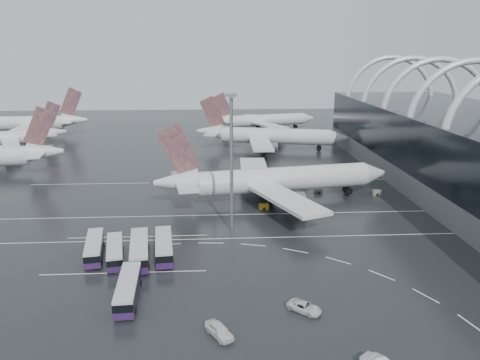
{
  "coord_description": "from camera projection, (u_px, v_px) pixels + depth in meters",
  "views": [
    {
      "loc": [
        -8.35,
        -89.27,
        36.53
      ],
      "look_at": [
        -2.28,
        16.5,
        7.0
      ],
      "focal_mm": 35.0,
      "sensor_mm": 36.0,
      "label": 1
    }
  ],
  "objects": [
    {
      "name": "lane_marking_far",
      "position": [
        243.0,
        181.0,
        134.59
      ],
      "size": [
        120.0,
        0.25,
        0.01
      ],
      "primitive_type": "cube",
      "color": "white",
      "rests_on": "ground"
    },
    {
      "name": "jet_remote_mid",
      "position": [
        12.0,
        138.0,
        175.76
      ],
      "size": [
        39.32,
        32.09,
        17.86
      ],
      "rotation": [
        0.0,
        0.0,
        3.56
      ],
      "color": "silver",
      "rests_on": "ground"
    },
    {
      "name": "bus_row_near_b",
      "position": [
        115.0,
        251.0,
        83.96
      ],
      "size": [
        4.93,
        12.36,
        2.97
      ],
      "rotation": [
        0.0,
        0.0,
        1.76
      ],
      "color": "#261542",
      "rests_on": "ground"
    },
    {
      "name": "airliner_gate_b",
      "position": [
        268.0,
        136.0,
        177.08
      ],
      "size": [
        56.9,
        50.37,
        19.9
      ],
      "rotation": [
        0.0,
        0.0,
        -0.23
      ],
      "color": "silver",
      "rests_on": "ground"
    },
    {
      "name": "bus_row_near_d",
      "position": [
        164.0,
        246.0,
        85.71
      ],
      "size": [
        4.44,
        13.43,
        3.25
      ],
      "rotation": [
        0.0,
        0.0,
        1.68
      ],
      "color": "#261542",
      "rests_on": "ground"
    },
    {
      "name": "gse_cart_belly_b",
      "position": [
        318.0,
        191.0,
        123.64
      ],
      "size": [
        2.04,
        1.21,
        1.11
      ],
      "primitive_type": "cube",
      "color": "slate",
      "rests_on": "ground"
    },
    {
      "name": "bus_row_near_c",
      "position": [
        139.0,
        250.0,
        83.99
      ],
      "size": [
        4.98,
        14.27,
        3.44
      ],
      "rotation": [
        0.0,
        0.0,
        1.7
      ],
      "color": "#261542",
      "rests_on": "ground"
    },
    {
      "name": "gse_cart_belly_e",
      "position": [
        304.0,
        185.0,
        129.19
      ],
      "size": [
        1.95,
        1.15,
        1.06
      ],
      "primitive_type": "cube",
      "color": "gold",
      "rests_on": "ground"
    },
    {
      "name": "lane_marking_near",
      "position": [
        257.0,
        238.0,
        94.19
      ],
      "size": [
        120.0,
        0.25,
        0.01
      ],
      "primitive_type": "cube",
      "color": "white",
      "rests_on": "ground"
    },
    {
      "name": "jet_remote_far",
      "position": [
        34.0,
        123.0,
        206.18
      ],
      "size": [
        48.0,
        38.65,
        20.93
      ],
      "rotation": [
        0.0,
        0.0,
        3.2
      ],
      "color": "silver",
      "rests_on": "ground"
    },
    {
      "name": "lane_marking_mid",
      "position": [
        251.0,
        214.0,
        107.66
      ],
      "size": [
        120.0,
        0.25,
        0.01
      ],
      "primitive_type": "cube",
      "color": "white",
      "rests_on": "ground"
    },
    {
      "name": "floodlight_mast",
      "position": [
        231.0,
        147.0,
        93.21
      ],
      "size": [
        2.18,
        2.18,
        28.38
      ],
      "color": "gray",
      "rests_on": "ground"
    },
    {
      "name": "gse_cart_belly_d",
      "position": [
        377.0,
        192.0,
        122.01
      ],
      "size": [
        2.35,
        1.39,
        1.28
      ],
      "primitive_type": "cube",
      "color": "slate",
      "rests_on": "ground"
    },
    {
      "name": "bus_bay_line_north",
      "position": [
        138.0,
        237.0,
        94.79
      ],
      "size": [
        28.0,
        0.25,
        0.01
      ],
      "primitive_type": "cube",
      "color": "white",
      "rests_on": "ground"
    },
    {
      "name": "van_curve_a",
      "position": [
        304.0,
        307.0,
        67.47
      ],
      "size": [
        5.38,
        5.13,
        1.42
      ],
      "primitive_type": "imported",
      "rotation": [
        0.0,
        0.0,
        0.85
      ],
      "color": "white",
      "rests_on": "ground"
    },
    {
      "name": "bus_row_near_a",
      "position": [
        94.0,
        247.0,
        85.46
      ],
      "size": [
        4.93,
        12.89,
        3.1
      ],
      "rotation": [
        0.0,
        0.0,
        1.74
      ],
      "color": "#261542",
      "rests_on": "ground"
    },
    {
      "name": "bus_row_far_b",
      "position": [
        128.0,
        289.0,
        70.55
      ],
      "size": [
        3.65,
        12.98,
        3.16
      ],
      "rotation": [
        0.0,
        0.0,
        1.63
      ],
      "color": "#261542",
      "rests_on": "ground"
    },
    {
      "name": "ground",
      "position": [
        256.0,
        234.0,
        96.12
      ],
      "size": [
        420.0,
        420.0,
        0.0
      ],
      "primitive_type": "plane",
      "color": "black",
      "rests_on": "ground"
    },
    {
      "name": "airliner_gate_c",
      "position": [
        262.0,
        121.0,
        219.04
      ],
      "size": [
        50.67,
        46.03,
        18.22
      ],
      "rotation": [
        0.0,
        0.0,
        0.25
      ],
      "color": "silver",
      "rests_on": "ground"
    },
    {
      "name": "van_curve_b",
      "position": [
        219.0,
        330.0,
        61.65
      ],
      "size": [
        4.36,
        5.33,
        1.71
      ],
      "primitive_type": "imported",
      "rotation": [
        0.0,
        0.0,
        0.55
      ],
      "color": "white",
      "rests_on": "ground"
    },
    {
      "name": "bus_bay_line_south",
      "position": [
        123.0,
        273.0,
        79.41
      ],
      "size": [
        28.0,
        0.25,
        0.01
      ],
      "primitive_type": "cube",
      "color": "white",
      "rests_on": "ground"
    },
    {
      "name": "gse_cart_belly_c",
      "position": [
        264.0,
        207.0,
        111.12
      ],
      "size": [
        2.26,
        1.34,
        1.23
      ],
      "primitive_type": "cube",
      "color": "gold",
      "rests_on": "ground"
    },
    {
      "name": "airliner_main",
      "position": [
        272.0,
        181.0,
        116.45
      ],
      "size": [
        60.44,
        52.34,
        20.52
      ],
      "rotation": [
        0.0,
        0.0,
        0.18
      ],
      "color": "silver",
      "rests_on": "ground"
    }
  ]
}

